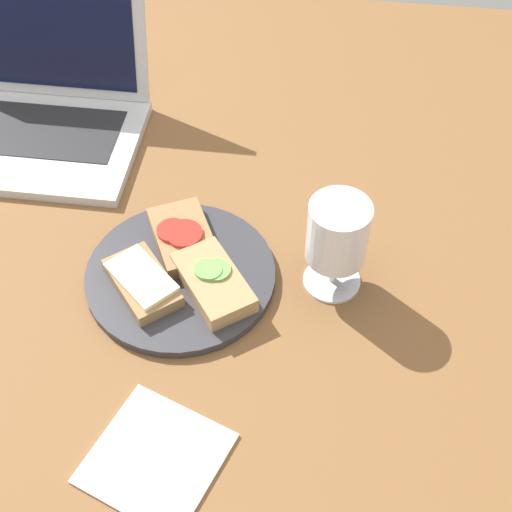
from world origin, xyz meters
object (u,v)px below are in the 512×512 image
at_px(laptop, 27,100).
at_px(wine_glass, 337,239).
at_px(sandwich_with_cheese, 142,282).
at_px(napkin, 154,458).
at_px(plate, 181,275).
at_px(sandwich_with_cucumber, 213,282).
at_px(sandwich_with_tomato, 183,237).

bearing_deg(laptop, wine_glass, -27.97).
xyz_separation_m(sandwich_with_cheese, laptop, (-0.25, 0.31, 0.02)).
bearing_deg(napkin, plate, 94.76).
bearing_deg(wine_glass, plate, -175.12).
xyz_separation_m(sandwich_with_cucumber, napkin, (-0.03, -0.23, -0.02)).
xyz_separation_m(sandwich_with_cucumber, sandwich_with_tomato, (-0.05, 0.07, -0.00)).
bearing_deg(wine_glass, laptop, 152.03).
height_order(wine_glass, napkin, wine_glass).
height_order(sandwich_with_cucumber, napkin, sandwich_with_cucumber).
bearing_deg(sandwich_with_cheese, wine_glass, 11.27).
bearing_deg(napkin, wine_glass, 56.65).
distance_m(sandwich_with_tomato, wine_glass, 0.21).
xyz_separation_m(plate, wine_glass, (0.20, 0.02, 0.08)).
xyz_separation_m(plate, sandwich_with_tomato, (-0.01, 0.05, 0.02)).
bearing_deg(plate, wine_glass, 4.88).
bearing_deg(plate, sandwich_with_tomato, 96.73).
height_order(plate, sandwich_with_cucumber, sandwich_with_cucumber).
relative_size(sandwich_with_cucumber, wine_glass, 0.99).
relative_size(sandwich_with_cheese, wine_glass, 0.90).
height_order(sandwich_with_cheese, laptop, laptop).
relative_size(plate, sandwich_with_cucumber, 1.83).
bearing_deg(wine_glass, napkin, -123.35).
relative_size(plate, wine_glass, 1.80).
xyz_separation_m(sandwich_with_tomato, wine_glass, (0.20, -0.03, 0.06)).
relative_size(laptop, napkin, 2.67).
bearing_deg(sandwich_with_tomato, laptop, 141.93).
distance_m(plate, sandwich_with_cheese, 0.05).
distance_m(sandwich_with_cucumber, wine_glass, 0.16).
height_order(plate, napkin, plate).
xyz_separation_m(sandwich_with_tomato, laptop, (-0.29, 0.22, 0.02)).
distance_m(wine_glass, laptop, 0.55).
relative_size(plate, sandwich_with_tomato, 1.82).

